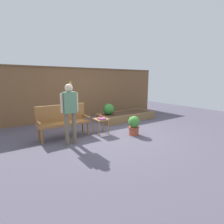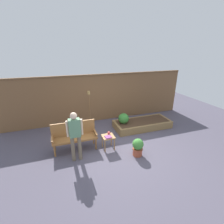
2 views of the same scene
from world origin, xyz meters
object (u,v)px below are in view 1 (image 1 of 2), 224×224
(book_on_table, at_px, (102,119))
(tiki_torch, at_px, (71,95))
(side_table, at_px, (101,121))
(potted_boxwood, at_px, (134,125))
(cup_on_table, at_px, (101,116))
(shrub_near_bench, at_px, (109,109))
(person_by_bench, at_px, (70,109))
(garden_bench, at_px, (63,119))

(book_on_table, xyz_separation_m, tiki_torch, (-0.21, 1.90, 0.61))
(side_table, bearing_deg, potted_boxwood, -40.52)
(cup_on_table, xyz_separation_m, tiki_torch, (-0.30, 1.71, 0.58))
(shrub_near_bench, height_order, person_by_bench, person_by_bench)
(garden_bench, relative_size, book_on_table, 7.10)
(potted_boxwood, bearing_deg, tiki_torch, 112.06)
(cup_on_table, bearing_deg, potted_boxwood, -47.23)
(cup_on_table, relative_size, book_on_table, 0.54)
(potted_boxwood, height_order, person_by_bench, person_by_bench)
(side_table, height_order, person_by_bench, person_by_bench)
(person_by_bench, bearing_deg, book_on_table, 10.20)
(book_on_table, xyz_separation_m, person_by_bench, (-1.06, -0.19, 0.44))
(shrub_near_bench, xyz_separation_m, person_by_bench, (-2.10, -1.38, 0.42))
(cup_on_table, distance_m, tiki_torch, 1.83)
(tiki_torch, bearing_deg, side_table, -82.60)
(side_table, relative_size, book_on_table, 2.37)
(garden_bench, height_order, person_by_bench, person_by_bench)
(side_table, xyz_separation_m, cup_on_table, (0.06, 0.11, 0.13))
(shrub_near_bench, bearing_deg, tiki_torch, 150.46)
(garden_bench, bearing_deg, person_by_bench, -91.75)
(cup_on_table, bearing_deg, shrub_near_bench, 46.39)
(book_on_table, xyz_separation_m, shrub_near_bench, (1.04, 1.19, 0.02))
(garden_bench, height_order, cup_on_table, garden_bench)
(book_on_table, distance_m, tiki_torch, 2.01)
(book_on_table, relative_size, tiki_torch, 0.13)
(book_on_table, height_order, tiki_torch, tiki_torch)
(cup_on_table, height_order, potted_boxwood, potted_boxwood)
(garden_bench, relative_size, tiki_torch, 0.90)
(book_on_table, bearing_deg, cup_on_table, 60.38)
(garden_bench, distance_m, person_by_bench, 0.76)
(potted_boxwood, bearing_deg, person_by_bench, 168.13)
(garden_bench, distance_m, side_table, 1.14)
(garden_bench, distance_m, shrub_near_bench, 2.20)
(book_on_table, bearing_deg, tiki_torch, 91.44)
(garden_bench, relative_size, cup_on_table, 13.11)
(cup_on_table, height_order, person_by_bench, person_by_bench)
(garden_bench, xyz_separation_m, book_on_table, (1.04, -0.46, -0.05))
(side_table, height_order, tiki_torch, tiki_torch)
(side_table, relative_size, shrub_near_bench, 1.11)
(shrub_near_bench, bearing_deg, potted_boxwood, -97.99)
(book_on_table, height_order, shrub_near_bench, shrub_near_bench)
(cup_on_table, xyz_separation_m, potted_boxwood, (0.71, -0.76, -0.21))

